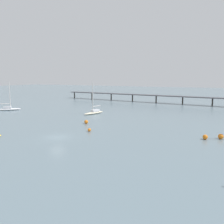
{
  "coord_description": "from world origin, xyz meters",
  "views": [
    {
      "loc": [
        25.39,
        -30.05,
        10.03
      ],
      "look_at": [
        0.0,
        20.39,
        1.5
      ],
      "focal_mm": 37.74,
      "sensor_mm": 36.0,
      "label": 1
    }
  ],
  "objects_px": {
    "mooring_buoy_inner": "(205,137)",
    "mooring_buoy_far": "(221,136)",
    "mooring_buoy_near": "(86,122)",
    "pier": "(216,94)",
    "sailboat_white": "(9,108)",
    "mooring_buoy_mid": "(89,130)",
    "sailboat_cream": "(94,112)"
  },
  "relations": [
    {
      "from": "sailboat_white",
      "to": "mooring_buoy_far",
      "type": "xyz_separation_m",
      "value": [
        58.24,
        -7.61,
        -0.14
      ]
    },
    {
      "from": "sailboat_cream",
      "to": "mooring_buoy_inner",
      "type": "bearing_deg",
      "value": -26.22
    },
    {
      "from": "pier",
      "to": "sailboat_cream",
      "type": "distance_m",
      "value": 43.42
    },
    {
      "from": "pier",
      "to": "sailboat_cream",
      "type": "bearing_deg",
      "value": -130.91
    },
    {
      "from": "mooring_buoy_inner",
      "to": "pier",
      "type": "bearing_deg",
      "value": 91.53
    },
    {
      "from": "mooring_buoy_inner",
      "to": "mooring_buoy_far",
      "type": "relative_size",
      "value": 0.95
    },
    {
      "from": "mooring_buoy_inner",
      "to": "mooring_buoy_near",
      "type": "xyz_separation_m",
      "value": [
        -24.07,
        2.15,
        0.0
      ]
    },
    {
      "from": "sailboat_white",
      "to": "mooring_buoy_mid",
      "type": "relative_size",
      "value": 13.61
    },
    {
      "from": "sailboat_cream",
      "to": "mooring_buoy_near",
      "type": "relative_size",
      "value": 10.7
    },
    {
      "from": "mooring_buoy_inner",
      "to": "mooring_buoy_far",
      "type": "distance_m",
      "value": 2.65
    },
    {
      "from": "sailboat_white",
      "to": "mooring_buoy_mid",
      "type": "distance_m",
      "value": 38.59
    },
    {
      "from": "pier",
      "to": "mooring_buoy_inner",
      "type": "bearing_deg",
      "value": -88.47
    },
    {
      "from": "sailboat_cream",
      "to": "mooring_buoy_far",
      "type": "xyz_separation_m",
      "value": [
        31.82,
        -13.14,
        -0.17
      ]
    },
    {
      "from": "pier",
      "to": "mooring_buoy_mid",
      "type": "height_order",
      "value": "pier"
    },
    {
      "from": "mooring_buoy_near",
      "to": "mooring_buoy_far",
      "type": "bearing_deg",
      "value": -1.54
    },
    {
      "from": "sailboat_cream",
      "to": "mooring_buoy_mid",
      "type": "height_order",
      "value": "sailboat_cream"
    },
    {
      "from": "sailboat_cream",
      "to": "mooring_buoy_near",
      "type": "xyz_separation_m",
      "value": [
        5.52,
        -12.43,
        -0.19
      ]
    },
    {
      "from": "mooring_buoy_far",
      "to": "pier",
      "type": "bearing_deg",
      "value": 94.35
    },
    {
      "from": "sailboat_white",
      "to": "mooring_buoy_inner",
      "type": "height_order",
      "value": "sailboat_white"
    },
    {
      "from": "mooring_buoy_inner",
      "to": "mooring_buoy_far",
      "type": "bearing_deg",
      "value": 32.87
    },
    {
      "from": "mooring_buoy_near",
      "to": "mooring_buoy_mid",
      "type": "bearing_deg",
      "value": -52.62
    },
    {
      "from": "mooring_buoy_inner",
      "to": "mooring_buoy_mid",
      "type": "relative_size",
      "value": 1.29
    },
    {
      "from": "mooring_buoy_far",
      "to": "mooring_buoy_mid",
      "type": "relative_size",
      "value": 1.36
    },
    {
      "from": "sailboat_white",
      "to": "pier",
      "type": "bearing_deg",
      "value": 34.92
    },
    {
      "from": "mooring_buoy_near",
      "to": "sailboat_cream",
      "type": "bearing_deg",
      "value": 113.95
    },
    {
      "from": "mooring_buoy_inner",
      "to": "mooring_buoy_near",
      "type": "relative_size",
      "value": 0.99
    },
    {
      "from": "mooring_buoy_inner",
      "to": "mooring_buoy_mid",
      "type": "height_order",
      "value": "mooring_buoy_inner"
    },
    {
      "from": "mooring_buoy_near",
      "to": "mooring_buoy_inner",
      "type": "bearing_deg",
      "value": -5.09
    },
    {
      "from": "mooring_buoy_mid",
      "to": "mooring_buoy_near",
      "type": "relative_size",
      "value": 0.76
    },
    {
      "from": "sailboat_white",
      "to": "mooring_buoy_inner",
      "type": "distance_m",
      "value": 56.74
    },
    {
      "from": "pier",
      "to": "mooring_buoy_inner",
      "type": "xyz_separation_m",
      "value": [
        1.26,
        -47.27,
        -3.87
      ]
    },
    {
      "from": "sailboat_white",
      "to": "mooring_buoy_mid",
      "type": "bearing_deg",
      "value": -19.31
    }
  ]
}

